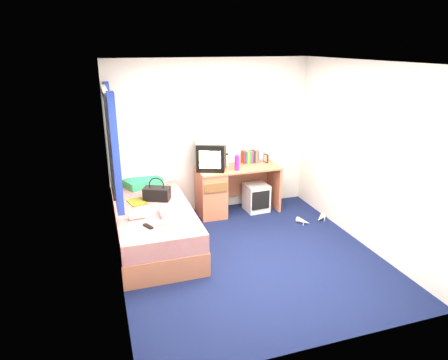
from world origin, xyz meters
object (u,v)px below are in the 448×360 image
object	(u,v)px
towel	(173,211)
remote_control	(148,226)
white_heels	(312,220)
colour_swatch_fan	(161,224)
handbag	(157,193)
water_bottle	(137,216)
storage_cube	(256,197)
aerosol_can	(227,160)
vcr	(211,140)
desk	(221,189)
crt_tv	(211,156)
pillow	(143,182)
pink_water_bottle	(237,163)
picture_frame	(266,158)
magazine	(137,202)
bed	(154,226)

from	to	relation	value
towel	remote_control	distance (m)	0.45
white_heels	colour_swatch_fan	bearing A→B (deg)	-167.59
handbag	water_bottle	world-z (taller)	handbag
storage_cube	remote_control	distance (m)	2.29
aerosol_can	vcr	bearing A→B (deg)	-162.44
desk	crt_tv	bearing A→B (deg)	-179.87
storage_cube	colour_swatch_fan	distance (m)	2.15
pillow	vcr	world-z (taller)	vcr
pink_water_bottle	aerosol_can	size ratio (longest dim) A/B	1.21
crt_tv	remote_control	world-z (taller)	crt_tv
desk	colour_swatch_fan	world-z (taller)	desk
crt_tv	colour_swatch_fan	bearing A→B (deg)	-105.11
pillow	water_bottle	bearing A→B (deg)	-100.39
remote_control	picture_frame	bearing A→B (deg)	9.48
handbag	magazine	distance (m)	0.29
towel	picture_frame	bearing A→B (deg)	32.77
pink_water_bottle	white_heels	bearing A→B (deg)	-31.08
pillow	pink_water_bottle	distance (m)	1.46
aerosol_can	white_heels	bearing A→B (deg)	-38.52
storage_cube	towel	distance (m)	1.86
handbag	magazine	bearing A→B (deg)	-151.75
white_heels	remote_control	bearing A→B (deg)	-167.98
aerosol_can	remote_control	size ratio (longest dim) A/B	1.15
white_heels	handbag	bearing A→B (deg)	172.56
picture_frame	water_bottle	bearing A→B (deg)	-163.73
remote_control	magazine	bearing A→B (deg)	68.66
crt_tv	towel	world-z (taller)	crt_tv
storage_cube	pink_water_bottle	distance (m)	0.75
pillow	colour_swatch_fan	world-z (taller)	pillow
bed	crt_tv	size ratio (longest dim) A/B	3.72
bed	colour_swatch_fan	size ratio (longest dim) A/B	9.09
handbag	white_heels	size ratio (longest dim) A/B	0.77
pillow	towel	distance (m)	1.22
vcr	water_bottle	distance (m)	1.75
bed	pink_water_bottle	xyz separation A→B (m)	(1.38, 0.58, 0.59)
bed	crt_tv	distance (m)	1.44
pillow	pink_water_bottle	bearing A→B (deg)	-12.89
vcr	magazine	size ratio (longest dim) A/B	1.62
pillow	crt_tv	distance (m)	1.11
storage_cube	white_heels	world-z (taller)	storage_cube
water_bottle	white_heels	bearing A→B (deg)	5.78
picture_frame	water_bottle	xyz separation A→B (m)	(-2.21, -1.13, -0.24)
magazine	colour_swatch_fan	size ratio (longest dim) A/B	1.27
crt_tv	remote_control	size ratio (longest dim) A/B	3.36
handbag	colour_swatch_fan	bearing A→B (deg)	-71.11
handbag	magazine	size ratio (longest dim) A/B	1.44
bed	pillow	size ratio (longest dim) A/B	3.85
pink_water_bottle	handbag	size ratio (longest dim) A/B	0.55
bed	storage_cube	world-z (taller)	bed
vcr	remote_control	distance (m)	1.88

